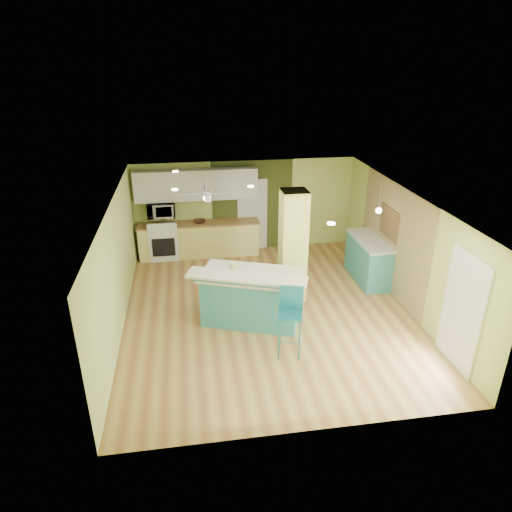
# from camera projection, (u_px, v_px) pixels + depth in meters

# --- Properties ---
(floor) EXTENTS (6.00, 7.00, 0.01)m
(floor) POSITION_uv_depth(u_px,v_px,m) (267.00, 310.00, 9.88)
(floor) COLOR #976334
(floor) RESTS_ON ground
(ceiling) EXTENTS (6.00, 7.00, 0.01)m
(ceiling) POSITION_uv_depth(u_px,v_px,m) (268.00, 199.00, 8.86)
(ceiling) COLOR white
(ceiling) RESTS_ON wall_back
(wall_back) EXTENTS (6.00, 0.01, 2.50)m
(wall_back) POSITION_uv_depth(u_px,v_px,m) (245.00, 206.00, 12.53)
(wall_back) COLOR #C0D170
(wall_back) RESTS_ON floor
(wall_front) EXTENTS (6.00, 0.01, 2.50)m
(wall_front) POSITION_uv_depth(u_px,v_px,m) (313.00, 362.00, 6.20)
(wall_front) COLOR #C0D170
(wall_front) RESTS_ON floor
(wall_left) EXTENTS (0.01, 7.00, 2.50)m
(wall_left) POSITION_uv_depth(u_px,v_px,m) (117.00, 267.00, 8.94)
(wall_left) COLOR #C0D170
(wall_left) RESTS_ON floor
(wall_right) EXTENTS (0.01, 7.00, 2.50)m
(wall_right) POSITION_uv_depth(u_px,v_px,m) (405.00, 249.00, 9.79)
(wall_right) COLOR #C0D170
(wall_right) RESTS_ON floor
(wood_panel) EXTENTS (0.02, 3.40, 2.50)m
(wood_panel) POSITION_uv_depth(u_px,v_px,m) (392.00, 238.00, 10.33)
(wood_panel) COLOR #8F7851
(wood_panel) RESTS_ON floor
(olive_accent) EXTENTS (2.20, 0.02, 2.50)m
(olive_accent) POSITION_uv_depth(u_px,v_px,m) (252.00, 206.00, 12.54)
(olive_accent) COLOR #3B441B
(olive_accent) RESTS_ON floor
(interior_door) EXTENTS (0.82, 0.05, 2.00)m
(interior_door) POSITION_uv_depth(u_px,v_px,m) (252.00, 215.00, 12.62)
(interior_door) COLOR silver
(interior_door) RESTS_ON floor
(french_door) EXTENTS (0.04, 1.08, 2.10)m
(french_door) POSITION_uv_depth(u_px,v_px,m) (462.00, 312.00, 7.79)
(french_door) COLOR white
(french_door) RESTS_ON floor
(column) EXTENTS (0.55, 0.55, 2.50)m
(column) POSITION_uv_depth(u_px,v_px,m) (293.00, 246.00, 9.91)
(column) COLOR #D4DB65
(column) RESTS_ON floor
(kitchen_run) EXTENTS (3.25, 0.63, 0.94)m
(kitchen_run) POSITION_uv_depth(u_px,v_px,m) (199.00, 239.00, 12.39)
(kitchen_run) COLOR #EADE7A
(kitchen_run) RESTS_ON floor
(stove) EXTENTS (0.76, 0.66, 1.08)m
(stove) POSITION_uv_depth(u_px,v_px,m) (164.00, 241.00, 12.25)
(stove) COLOR white
(stove) RESTS_ON floor
(upper_cabinets) EXTENTS (3.20, 0.34, 0.80)m
(upper_cabinets) POSITION_uv_depth(u_px,v_px,m) (196.00, 185.00, 11.89)
(upper_cabinets) COLOR silver
(upper_cabinets) RESTS_ON wall_back
(microwave) EXTENTS (0.70, 0.48, 0.39)m
(microwave) POSITION_uv_depth(u_px,v_px,m) (161.00, 210.00, 11.90)
(microwave) COLOR white
(microwave) RESTS_ON wall_back
(ceiling_fan) EXTENTS (1.41, 1.41, 0.61)m
(ceiling_fan) POSITION_uv_depth(u_px,v_px,m) (207.00, 194.00, 10.68)
(ceiling_fan) COLOR silver
(ceiling_fan) RESTS_ON ceiling
(pendant_lamp) EXTENTS (0.14, 0.14, 0.69)m
(pendant_lamp) POSITION_uv_depth(u_px,v_px,m) (379.00, 210.00, 10.16)
(pendant_lamp) COLOR silver
(pendant_lamp) RESTS_ON ceiling
(wall_decor) EXTENTS (0.03, 0.90, 0.70)m
(wall_decor) POSITION_uv_depth(u_px,v_px,m) (389.00, 223.00, 10.38)
(wall_decor) COLOR brown
(wall_decor) RESTS_ON wood_panel
(peninsula) EXTENTS (2.45, 1.90, 1.23)m
(peninsula) POSITION_uv_depth(u_px,v_px,m) (251.00, 296.00, 9.27)
(peninsula) COLOR teal
(peninsula) RESTS_ON floor
(bar_stool) EXTENTS (0.53, 0.53, 1.32)m
(bar_stool) POSITION_uv_depth(u_px,v_px,m) (291.00, 310.00, 8.16)
(bar_stool) COLOR #1D7485
(bar_stool) RESTS_ON floor
(side_counter) EXTENTS (0.69, 1.62, 1.05)m
(side_counter) POSITION_uv_depth(u_px,v_px,m) (369.00, 259.00, 11.03)
(side_counter) COLOR teal
(side_counter) RESTS_ON floor
(fruit_bowl) EXTENTS (0.36, 0.36, 0.08)m
(fruit_bowl) POSITION_uv_depth(u_px,v_px,m) (199.00, 221.00, 12.18)
(fruit_bowl) COLOR #3B2318
(fruit_bowl) RESTS_ON kitchen_run
(canister) EXTENTS (0.15, 0.15, 0.15)m
(canister) POSITION_uv_depth(u_px,v_px,m) (233.00, 266.00, 9.23)
(canister) COLOR yellow
(canister) RESTS_ON peninsula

